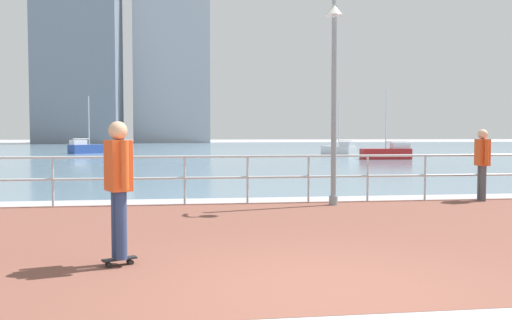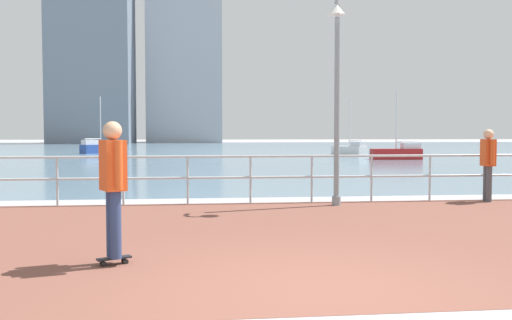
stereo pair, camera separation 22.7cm
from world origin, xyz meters
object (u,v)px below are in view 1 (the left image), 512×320
sailboat_navy (387,153)px  sailboat_red (340,149)px  sailboat_blue (88,148)px  bystander (482,159)px  lamppost (334,80)px  skateboarder (118,179)px

sailboat_navy → sailboat_red: bearing=96.3°
sailboat_blue → sailboat_red: bearing=-15.4°
bystander → sailboat_navy: (5.57, 19.92, -0.57)m
sailboat_navy → bystander: bearing=-105.6°
bystander → sailboat_navy: bearing=74.4°
lamppost → sailboat_red: bearing=73.2°
lamppost → sailboat_red: lamppost is taller
skateboarder → sailboat_blue: bearing=100.6°
skateboarder → sailboat_red: (12.32, 32.49, -0.62)m
lamppost → skateboarder: lamppost is taller
skateboarder → sailboat_blue: 38.48m
bystander → sailboat_red: (4.74, 27.39, -0.58)m
sailboat_navy → sailboat_blue: bearing=147.6°
sailboat_red → sailboat_navy: size_ratio=0.98×
lamppost → sailboat_blue: size_ratio=1.06×
lamppost → bystander: size_ratio=2.95×
lamppost → sailboat_red: size_ratio=1.17×
skateboarder → sailboat_red: 34.75m
sailboat_red → sailboat_navy: 7.52m
sailboat_blue → sailboat_navy: size_ratio=1.08×
sailboat_red → bystander: bearing=-99.8°
skateboarder → sailboat_red: size_ratio=0.41×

